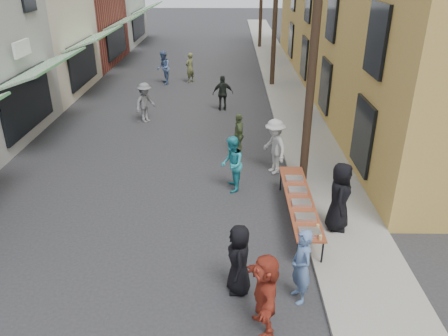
{
  "coord_description": "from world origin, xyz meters",
  "views": [
    {
      "loc": [
        1.92,
        -9.72,
        6.53
      ],
      "look_at": [
        1.76,
        1.22,
        1.3
      ],
      "focal_mm": 35.0,
      "sensor_mm": 36.0,
      "label": 1
    }
  ],
  "objects_px": {
    "utility_pole_near": "(315,39)",
    "guest_front_c": "(232,164)",
    "utility_pole_mid": "(276,2)",
    "server": "(340,197)",
    "guest_front_a": "(239,260)",
    "serving_table": "(300,200)",
    "catering_tray_sausage": "(310,232)"
  },
  "relations": [
    {
      "from": "utility_pole_near",
      "to": "utility_pole_mid",
      "type": "bearing_deg",
      "value": 90.0
    },
    {
      "from": "catering_tray_sausage",
      "to": "guest_front_a",
      "type": "xyz_separation_m",
      "value": [
        -1.67,
        -1.09,
        0.02
      ]
    },
    {
      "from": "serving_table",
      "to": "guest_front_a",
      "type": "xyz_separation_m",
      "value": [
        -1.67,
        -2.74,
        0.1
      ]
    },
    {
      "from": "utility_pole_mid",
      "to": "guest_front_c",
      "type": "distance_m",
      "value": 13.35
    },
    {
      "from": "utility_pole_near",
      "to": "server",
      "type": "bearing_deg",
      "value": -81.19
    },
    {
      "from": "catering_tray_sausage",
      "to": "guest_front_a",
      "type": "height_order",
      "value": "guest_front_a"
    },
    {
      "from": "guest_front_a",
      "to": "server",
      "type": "height_order",
      "value": "server"
    },
    {
      "from": "utility_pole_near",
      "to": "catering_tray_sausage",
      "type": "relative_size",
      "value": 18.0
    },
    {
      "from": "utility_pole_mid",
      "to": "serving_table",
      "type": "height_order",
      "value": "utility_pole_mid"
    },
    {
      "from": "guest_front_a",
      "to": "guest_front_c",
      "type": "distance_m",
      "value": 4.6
    },
    {
      "from": "utility_pole_near",
      "to": "guest_front_c",
      "type": "xyz_separation_m",
      "value": [
        -2.32,
        -0.64,
        -3.61
      ]
    },
    {
      "from": "utility_pole_near",
      "to": "catering_tray_sausage",
      "type": "bearing_deg",
      "value": -96.87
    },
    {
      "from": "utility_pole_mid",
      "to": "server",
      "type": "relative_size",
      "value": 4.81
    },
    {
      "from": "utility_pole_mid",
      "to": "serving_table",
      "type": "distance_m",
      "value": 15.0
    },
    {
      "from": "server",
      "to": "utility_pole_mid",
      "type": "bearing_deg",
      "value": 15.86
    },
    {
      "from": "utility_pole_near",
      "to": "serving_table",
      "type": "height_order",
      "value": "utility_pole_near"
    },
    {
      "from": "utility_pole_mid",
      "to": "guest_front_c",
      "type": "xyz_separation_m",
      "value": [
        -2.32,
        -12.64,
        -3.61
      ]
    },
    {
      "from": "guest_front_c",
      "to": "utility_pole_mid",
      "type": "bearing_deg",
      "value": 167.37
    },
    {
      "from": "serving_table",
      "to": "catering_tray_sausage",
      "type": "height_order",
      "value": "catering_tray_sausage"
    },
    {
      "from": "utility_pole_near",
      "to": "serving_table",
      "type": "xyz_separation_m",
      "value": [
        -0.5,
        -2.5,
        -3.79
      ]
    },
    {
      "from": "utility_pole_near",
      "to": "utility_pole_mid",
      "type": "xyz_separation_m",
      "value": [
        0.0,
        12.0,
        0.0
      ]
    },
    {
      "from": "utility_pole_mid",
      "to": "catering_tray_sausage",
      "type": "height_order",
      "value": "utility_pole_mid"
    },
    {
      "from": "serving_table",
      "to": "server",
      "type": "distance_m",
      "value": 1.07
    },
    {
      "from": "catering_tray_sausage",
      "to": "server",
      "type": "bearing_deg",
      "value": 53.05
    },
    {
      "from": "utility_pole_near",
      "to": "guest_front_c",
      "type": "distance_m",
      "value": 4.34
    },
    {
      "from": "utility_pole_mid",
      "to": "serving_table",
      "type": "relative_size",
      "value": 2.25
    },
    {
      "from": "serving_table",
      "to": "utility_pole_near",
      "type": "bearing_deg",
      "value": 78.7
    },
    {
      "from": "catering_tray_sausage",
      "to": "guest_front_a",
      "type": "distance_m",
      "value": 2.0
    },
    {
      "from": "utility_pole_mid",
      "to": "catering_tray_sausage",
      "type": "bearing_deg",
      "value": -91.77
    },
    {
      "from": "catering_tray_sausage",
      "to": "serving_table",
      "type": "bearing_deg",
      "value": 90.0
    },
    {
      "from": "utility_pole_near",
      "to": "guest_front_a",
      "type": "bearing_deg",
      "value": -112.51
    },
    {
      "from": "utility_pole_mid",
      "to": "serving_table",
      "type": "bearing_deg",
      "value": -91.97
    }
  ]
}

